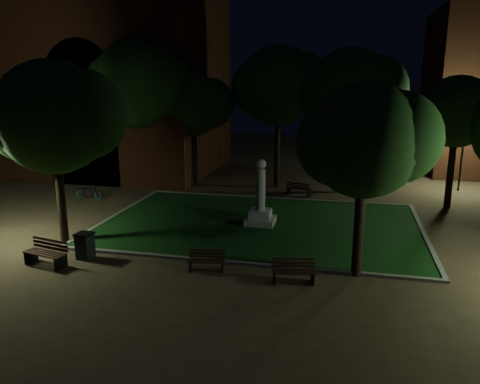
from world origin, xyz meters
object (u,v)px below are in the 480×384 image
at_px(trash_bin, 85,246).
at_px(bench_far_side, 299,189).
at_px(bench_west_near, 47,253).
at_px(bicycle, 89,192).
at_px(bench_near_right, 293,272).
at_px(monument, 260,206).
at_px(bench_near_left, 207,261).

bearing_deg(trash_bin, bench_far_side, 59.23).
distance_m(bench_west_near, bicycle, 10.06).
bearing_deg(bench_near_right, trash_bin, 166.24).
xyz_separation_m(bench_near_right, bicycle, (-13.11, 8.84, 0.07)).
bearing_deg(bench_far_side, bench_near_right, 112.98).
bearing_deg(bicycle, monument, -103.18).
xyz_separation_m(bench_near_right, trash_bin, (-8.34, 0.36, 0.14)).
bearing_deg(bench_west_near, bench_near_right, 15.04).
height_order(bench_near_right, bicycle, bicycle).
distance_m(bench_west_near, trash_bin, 1.43).
xyz_separation_m(bench_near_left, bench_near_right, (3.30, -0.36, 0.04)).
bearing_deg(trash_bin, bench_near_left, -0.10).
height_order(monument, bench_west_near, monument).
xyz_separation_m(trash_bin, bicycle, (-4.77, 8.48, -0.08)).
bearing_deg(trash_bin, bench_near_right, -2.50).
height_order(bench_near_left, bicycle, bicycle).
relative_size(bench_west_near, bicycle, 1.05).
bearing_deg(bench_west_near, bicycle, 123.14).
relative_size(bench_near_left, bench_west_near, 0.77).
bearing_deg(bench_west_near, trash_bin, 50.52).
height_order(bench_near_left, bench_near_right, bench_near_right).
height_order(bench_west_near, bicycle, bench_west_near).
bearing_deg(monument, bench_far_side, 78.97).
bearing_deg(bench_near_right, bicycle, 134.73).
relative_size(monument, bench_near_right, 1.99).
distance_m(bench_near_left, trash_bin, 5.05).
relative_size(bench_near_right, bench_west_near, 0.86).
height_order(bench_near_right, bench_far_side, bench_far_side).
height_order(monument, bench_near_left, monument).
distance_m(bench_west_near, bench_far_side, 15.48).
xyz_separation_m(monument, trash_bin, (-6.01, -5.86, -0.42)).
distance_m(bench_far_side, bicycle, 12.55).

